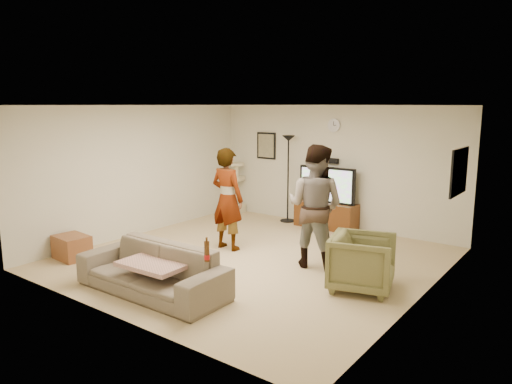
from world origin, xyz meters
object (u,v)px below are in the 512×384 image
Objects in this scene: tv at (327,185)px; beer_bottle at (207,252)px; cat_tree at (235,187)px; side_table at (72,247)px; sofa at (152,270)px; armchair at (362,262)px; tv_stand at (326,215)px; person_left at (227,199)px; floor_lamp at (288,179)px; person_right at (315,206)px.

beer_bottle is at bearing -79.88° from tv.
side_table is (0.01, -4.28, -0.41)m from cat_tree.
cat_tree is 2.06× the size of side_table.
cat_tree reaches higher than sofa.
sofa is 2.59× the size of armchair.
person_left is (-0.69, -2.33, 0.63)m from tv_stand.
person_left is 2.11× the size of armchair.
floor_lamp is at bearing 111.29° from beer_bottle.
tv reaches higher than side_table.
floor_lamp reaches higher than armchair.
armchair is (2.95, -2.67, -0.55)m from floor_lamp.
floor_lamp is 2.34m from person_left.
sofa is (0.48, -2.14, -0.57)m from person_left.
tv is (0.00, 0.00, 0.64)m from tv_stand.
floor_lamp is (-0.94, -0.01, 0.66)m from tv_stand.
person_left is 2.77m from armchair.
person_left is 2.61m from beer_bottle.
sofa reaches higher than side_table.
floor_lamp is at bearing 0.55° from cat_tree.
armchair is (4.41, -2.66, -0.22)m from cat_tree.
sofa is at bearing -4.45° from side_table.
person_right reaches higher than armchair.
tv is at bearing -70.56° from person_right.
person_right is 0.87× the size of sofa.
armchair reaches higher than tv_stand.
cat_tree is (-2.40, -0.02, 0.33)m from tv_stand.
person_left is at bearing -53.40° from cat_tree.
side_table is (-3.19, 0.17, -0.57)m from beer_bottle.
cat_tree is (-1.46, -0.01, -0.33)m from floor_lamp.
cat_tree is 0.63× the size of person_right.
cat_tree is 0.55× the size of sofa.
floor_lamp is at bearing 71.37° from side_table.
armchair is at bearing -53.15° from tv_stand.
armchair is (1.21, 1.79, -0.38)m from beer_bottle.
floor_lamp is at bearing -179.51° from tv_stand.
person_left reaches higher than sofa.
tv_stand is at bearing -70.56° from person_right.
tv_stand is 0.69× the size of floor_lamp.
person_left is 0.93× the size of person_right.
person_left is 7.16× the size of beer_bottle.
person_right is (1.93, -2.20, 0.03)m from floor_lamp.
armchair is (1.02, -0.47, -0.57)m from person_right.
sofa is (-1.20, -2.26, -0.64)m from person_right.
sofa reaches higher than tv_stand.
beer_bottle is 2.20m from armchair.
person_left is at bearing 101.65° from sofa.
floor_lamp is 0.85× the size of sofa.
person_right is (0.99, -2.21, 0.05)m from tv.
cat_tree is (-2.40, -0.02, -0.30)m from tv.
tv is 0.94m from floor_lamp.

